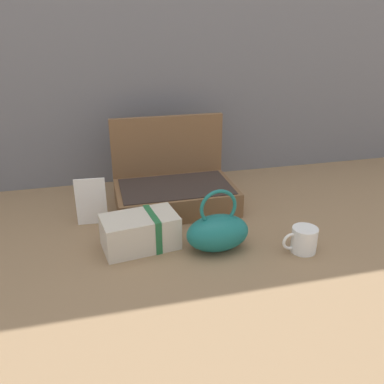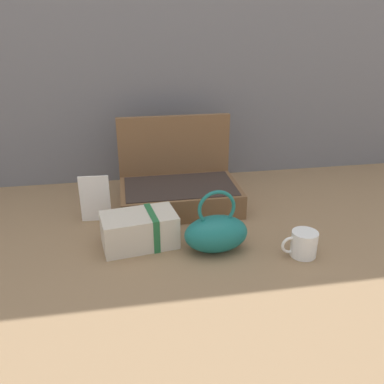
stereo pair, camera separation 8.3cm
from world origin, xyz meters
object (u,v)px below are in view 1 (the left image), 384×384
Objects in this scene: cream_toiletry_bag at (141,231)px; info_card_left at (91,202)px; open_suitcase at (174,187)px; teal_pouch_handbag at (218,232)px; coffee_mug at (303,240)px.

info_card_left reaches higher than cream_toiletry_bag.
teal_pouch_handbag is at bearing -79.47° from open_suitcase.
open_suitcase is 2.60× the size of info_card_left.
coffee_mug is 0.66× the size of info_card_left.
cream_toiletry_bag is (-0.16, -0.28, -0.02)m from open_suitcase.
cream_toiletry_bag is 0.25m from info_card_left.
open_suitcase is at bearing 18.86° from info_card_left.
info_card_left is at bearing 151.27° from coffee_mug.
teal_pouch_handbag reaches higher than cream_toiletry_bag.
open_suitcase is 1.78× the size of cream_toiletry_bag.
cream_toiletry_bag is at bearing 162.12° from teal_pouch_handbag.
cream_toiletry_bag is at bearing -120.18° from open_suitcase.
cream_toiletry_bag reaches higher than coffee_mug.
cream_toiletry_bag is at bearing -49.53° from info_card_left.
open_suitcase is 0.36m from teal_pouch_handbag.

